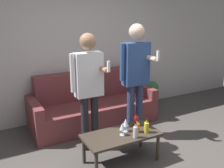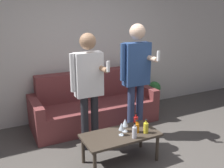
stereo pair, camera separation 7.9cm
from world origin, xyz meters
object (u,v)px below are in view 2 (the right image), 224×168
at_px(couch, 93,106).
at_px(bottle_orange, 137,127).
at_px(person_standing_left, 89,82).
at_px(person_standing_right, 136,72).
at_px(coffee_table, 121,137).

relative_size(couch, bottle_orange, 12.69).
height_order(person_standing_left, person_standing_right, person_standing_right).
relative_size(couch, coffee_table, 2.18).
bearing_deg(bottle_orange, couch, 91.67).
xyz_separation_m(bottle_orange, person_standing_right, (0.34, 0.59, 0.58)).
height_order(couch, coffee_table, couch).
bearing_deg(person_standing_left, bottle_orange, -52.19).
relative_size(coffee_table, person_standing_right, 0.57).
bearing_deg(coffee_table, bottle_orange, -13.04).
distance_m(coffee_table, person_standing_left, 0.85).
bearing_deg(person_standing_right, bottle_orange, -120.25).
height_order(coffee_table, person_standing_left, person_standing_left).
height_order(coffee_table, person_standing_right, person_standing_right).
distance_m(couch, coffee_table, 1.33).
xyz_separation_m(coffee_table, person_standing_left, (-0.22, 0.51, 0.64)).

